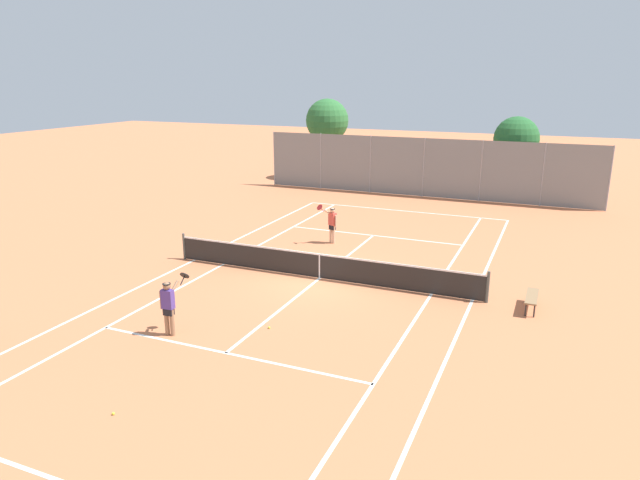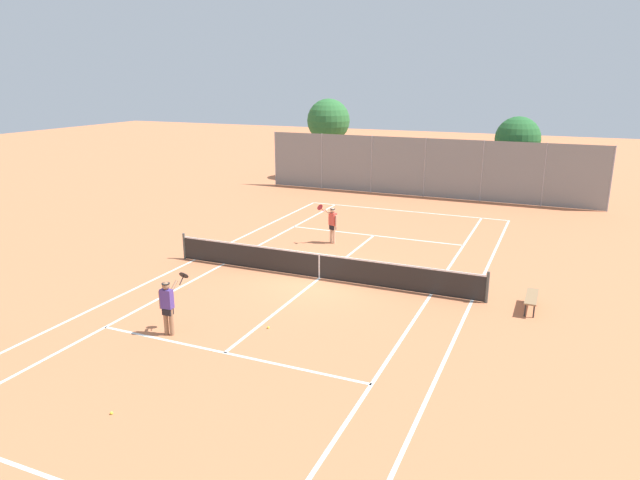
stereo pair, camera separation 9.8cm
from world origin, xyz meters
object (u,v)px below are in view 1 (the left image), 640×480
at_px(loose_tennis_ball_2, 113,414).
at_px(tree_behind_right, 517,141).
at_px(loose_tennis_ball_1, 333,230).
at_px(courtside_bench, 532,297).
at_px(tennis_net, 320,265).
at_px(player_far_left, 332,223).
at_px(player_near_side, 169,305).
at_px(loose_tennis_ball_0, 269,328).
at_px(tree_behind_left, 328,122).

height_order(loose_tennis_ball_2, tree_behind_right, tree_behind_right).
height_order(loose_tennis_ball_1, courtside_bench, courtside_bench).
height_order(tennis_net, loose_tennis_ball_1, tennis_net).
height_order(courtside_bench, tree_behind_right, tree_behind_right).
bearing_deg(tennis_net, courtside_bench, -0.18).
relative_size(player_far_left, loose_tennis_ball_2, 26.88).
distance_m(player_near_side, loose_tennis_ball_1, 12.61).
height_order(tennis_net, loose_tennis_ball_0, tennis_net).
distance_m(loose_tennis_ball_1, tree_behind_left, 15.32).
bearing_deg(tennis_net, player_near_side, -108.86).
xyz_separation_m(loose_tennis_ball_0, courtside_bench, (6.98, 4.55, 0.38)).
distance_m(tennis_net, player_near_side, 6.40).
bearing_deg(loose_tennis_ball_1, player_far_left, -69.44).
distance_m(player_far_left, courtside_bench, 9.75).
distance_m(courtside_bench, tree_behind_left, 25.52).
bearing_deg(player_far_left, loose_tennis_ball_1, 110.56).
xyz_separation_m(player_near_side, loose_tennis_ball_2, (1.36, -3.81, -0.89)).
relative_size(player_far_left, loose_tennis_ball_1, 26.88).
bearing_deg(loose_tennis_ball_0, courtside_bench, 33.13).
xyz_separation_m(loose_tennis_ball_0, loose_tennis_ball_2, (-1.04, -5.28, 0.00)).
bearing_deg(loose_tennis_ball_1, loose_tennis_ball_0, -77.72).
bearing_deg(loose_tennis_ball_2, courtside_bench, 50.79).
xyz_separation_m(loose_tennis_ball_0, loose_tennis_ball_1, (-2.42, 11.11, 0.00)).
bearing_deg(tree_behind_left, courtside_bench, -52.89).
height_order(player_near_side, loose_tennis_ball_1, player_near_side).
distance_m(player_near_side, player_far_left, 10.56).
bearing_deg(loose_tennis_ball_0, player_far_left, 100.32).
xyz_separation_m(tree_behind_left, tree_behind_right, (13.04, -1.68, -0.63)).
bearing_deg(player_near_side, tree_behind_left, 102.62).
relative_size(loose_tennis_ball_2, courtside_bench, 0.04).
height_order(tennis_net, player_far_left, player_far_left).
height_order(tennis_net, tree_behind_right, tree_behind_right).
xyz_separation_m(loose_tennis_ball_1, courtside_bench, (9.40, -6.56, 0.38)).
height_order(player_near_side, player_far_left, same).
relative_size(tennis_net, player_near_side, 6.76).
xyz_separation_m(tennis_net, tree_behind_right, (5.12, 18.44, 2.91)).
xyz_separation_m(player_near_side, loose_tennis_ball_0, (2.40, 1.47, -0.89)).
xyz_separation_m(loose_tennis_ball_1, tree_behind_right, (7.19, 11.90, 3.39)).
height_order(player_far_left, tree_behind_left, tree_behind_left).
bearing_deg(tree_behind_right, loose_tennis_ball_2, -101.62).
height_order(player_far_left, loose_tennis_ball_2, player_far_left).
height_order(tennis_net, courtside_bench, tennis_net).
bearing_deg(loose_tennis_ball_1, tree_behind_left, 113.27).
distance_m(loose_tennis_ball_0, courtside_bench, 8.34).
bearing_deg(courtside_bench, loose_tennis_ball_0, -146.87).
distance_m(player_far_left, tree_behind_left, 17.26).
bearing_deg(tennis_net, tree_behind_left, 111.49).
xyz_separation_m(courtside_bench, tree_behind_right, (-2.20, 18.46, 3.01)).
bearing_deg(tree_behind_right, tree_behind_left, 172.65).
distance_m(player_near_side, tree_behind_right, 25.63).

